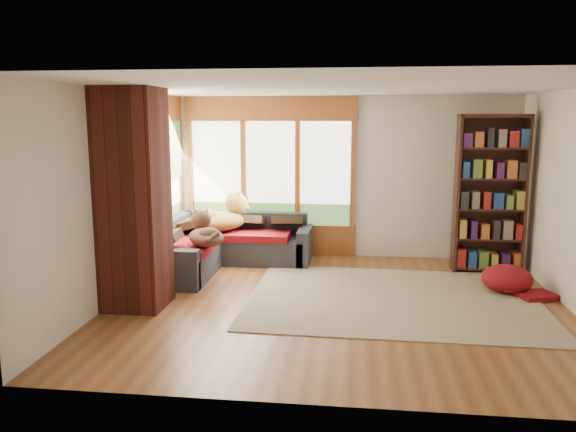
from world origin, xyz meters
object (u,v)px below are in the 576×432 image
(pouf, at_px, (507,278))
(dog_tan, at_px, (223,211))
(dog_brindle, at_px, (205,227))
(brick_chimney, at_px, (134,200))
(sectional_sofa, at_px, (215,245))
(area_rug, at_px, (393,299))
(bookshelf, at_px, (490,194))

(pouf, distance_m, dog_tan, 4.25)
(pouf, distance_m, dog_brindle, 4.11)
(dog_brindle, bearing_deg, brick_chimney, 126.42)
(brick_chimney, height_order, sectional_sofa, brick_chimney)
(sectional_sofa, relative_size, pouf, 3.36)
(area_rug, bearing_deg, dog_tan, 147.77)
(pouf, xyz_separation_m, dog_tan, (-4.05, 1.12, 0.62))
(pouf, bearing_deg, area_rug, -161.75)
(area_rug, bearing_deg, brick_chimney, -168.75)
(brick_chimney, bearing_deg, dog_tan, 76.57)
(dog_brindle, bearing_deg, pouf, -121.95)
(dog_tan, bearing_deg, bookshelf, -42.91)
(sectional_sofa, height_order, dog_tan, dog_tan)
(brick_chimney, relative_size, dog_tan, 2.39)
(brick_chimney, distance_m, dog_brindle, 1.43)
(sectional_sofa, bearing_deg, dog_tan, 59.80)
(sectional_sofa, height_order, dog_brindle, dog_brindle)
(bookshelf, bearing_deg, dog_tan, 178.20)
(sectional_sofa, relative_size, dog_tan, 2.02)
(area_rug, xyz_separation_m, dog_brindle, (-2.57, 0.60, 0.74))
(dog_brindle, bearing_deg, sectional_sofa, -25.61)
(brick_chimney, height_order, dog_tan, brick_chimney)
(brick_chimney, xyz_separation_m, bookshelf, (4.54, 2.10, -0.15))
(dog_tan, height_order, dog_brindle, dog_tan)
(bookshelf, height_order, dog_tan, bookshelf)
(brick_chimney, xyz_separation_m, dog_brindle, (0.52, 1.21, -0.56))
(area_rug, relative_size, bookshelf, 1.56)
(dog_tan, bearing_deg, dog_brindle, -131.94)
(bookshelf, xyz_separation_m, pouf, (0.05, -0.99, -0.96))
(dog_tan, bearing_deg, sectional_sofa, -156.52)
(brick_chimney, relative_size, area_rug, 0.72)
(sectional_sofa, xyz_separation_m, dog_brindle, (0.07, -0.84, 0.44))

